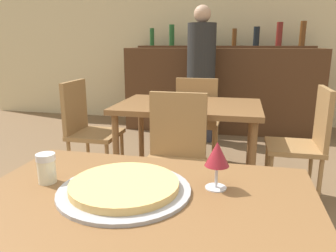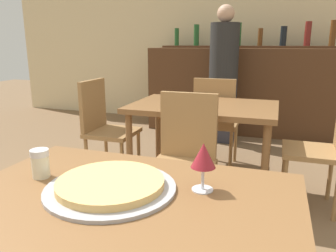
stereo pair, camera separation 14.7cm
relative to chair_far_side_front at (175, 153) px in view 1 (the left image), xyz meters
name	(u,v)px [view 1 (the left image)]	position (x,y,z in m)	size (l,w,h in m)	color
wall_back	(225,29)	(0.12, 3.10, 0.89)	(8.00, 0.05, 2.80)	beige
dining_table_near	(139,229)	(0.12, -1.13, 0.14)	(1.07, 0.80, 0.74)	brown
dining_table_far	(189,114)	(0.00, 0.54, 0.14)	(1.11, 0.75, 0.73)	brown
bar_counter	(221,90)	(0.12, 2.59, 0.06)	(2.60, 0.56, 1.13)	#4C2D19
bar_back_shelf	(225,42)	(0.15, 2.73, 0.70)	(2.39, 0.24, 0.34)	#4C2D19
chair_far_side_front	(175,153)	(0.00, 0.00, 0.00)	(0.40, 0.40, 0.89)	olive
chair_far_side_back	(198,117)	(0.00, 1.09, 0.00)	(0.40, 0.40, 0.89)	olive
chair_far_side_left	(87,125)	(-0.89, 0.54, 0.00)	(0.40, 0.40, 0.89)	olive
chair_far_side_right	(306,138)	(0.89, 0.54, 0.00)	(0.40, 0.40, 0.89)	olive
pizza_tray	(124,187)	(0.05, -1.06, 0.24)	(0.42, 0.42, 0.04)	#A3A3A8
cheese_shaker	(47,168)	(-0.23, -1.04, 0.28)	(0.06, 0.06, 0.10)	beige
person_standing	(201,70)	(-0.09, 2.01, 0.37)	(0.34, 0.34, 1.62)	#2D2D38
wine_glass	(217,155)	(0.33, -0.96, 0.34)	(0.08, 0.08, 0.16)	silver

